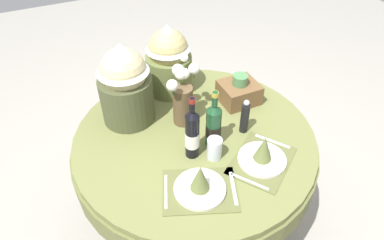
{
  "coord_description": "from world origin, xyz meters",
  "views": [
    {
      "loc": [
        -0.59,
        -1.25,
        2.03
      ],
      "look_at": [
        0.0,
        0.03,
        0.81
      ],
      "focal_mm": 32.92,
      "sensor_mm": 36.0,
      "label": 1
    }
  ],
  "objects_px": {
    "wine_bottle_centre": "(213,125)",
    "tumbler_near_right": "(214,148)",
    "gift_tub_back_centre": "(168,57)",
    "dining_table": "(194,151)",
    "woven_basket_side_right": "(239,92)",
    "place_setting_right": "(263,154)",
    "place_setting_left": "(200,184)",
    "pepper_mill": "(245,117)",
    "wine_bottle_left": "(192,134)",
    "gift_tub_back_left": "(125,81)",
    "flower_vase": "(183,95)"
  },
  "relations": [
    {
      "from": "flower_vase",
      "to": "place_setting_left",
      "type": "bearing_deg",
      "value": -105.06
    },
    {
      "from": "gift_tub_back_centre",
      "to": "place_setting_left",
      "type": "bearing_deg",
      "value": -102.5
    },
    {
      "from": "pepper_mill",
      "to": "woven_basket_side_right",
      "type": "bearing_deg",
      "value": 65.42
    },
    {
      "from": "place_setting_left",
      "to": "place_setting_right",
      "type": "height_order",
      "value": "same"
    },
    {
      "from": "flower_vase",
      "to": "wine_bottle_centre",
      "type": "relative_size",
      "value": 1.12
    },
    {
      "from": "wine_bottle_centre",
      "to": "tumbler_near_right",
      "type": "bearing_deg",
      "value": -113.01
    },
    {
      "from": "wine_bottle_centre",
      "to": "pepper_mill",
      "type": "bearing_deg",
      "value": 5.06
    },
    {
      "from": "place_setting_right",
      "to": "wine_bottle_left",
      "type": "height_order",
      "value": "wine_bottle_left"
    },
    {
      "from": "dining_table",
      "to": "gift_tub_back_centre",
      "type": "xyz_separation_m",
      "value": [
        0.04,
        0.45,
        0.35
      ]
    },
    {
      "from": "dining_table",
      "to": "wine_bottle_centre",
      "type": "xyz_separation_m",
      "value": [
        0.06,
        -0.1,
        0.25
      ]
    },
    {
      "from": "flower_vase",
      "to": "wine_bottle_centre",
      "type": "height_order",
      "value": "flower_vase"
    },
    {
      "from": "place_setting_left",
      "to": "pepper_mill",
      "type": "height_order",
      "value": "pepper_mill"
    },
    {
      "from": "flower_vase",
      "to": "wine_bottle_left",
      "type": "bearing_deg",
      "value": -104.14
    },
    {
      "from": "place_setting_right",
      "to": "flower_vase",
      "type": "bearing_deg",
      "value": 116.52
    },
    {
      "from": "flower_vase",
      "to": "dining_table",
      "type": "bearing_deg",
      "value": -88.2
    },
    {
      "from": "gift_tub_back_left",
      "to": "wine_bottle_left",
      "type": "bearing_deg",
      "value": -64.12
    },
    {
      "from": "place_setting_right",
      "to": "tumbler_near_right",
      "type": "xyz_separation_m",
      "value": [
        -0.2,
        0.13,
        0.01
      ]
    },
    {
      "from": "dining_table",
      "to": "tumbler_near_right",
      "type": "distance_m",
      "value": 0.26
    },
    {
      "from": "wine_bottle_centre",
      "to": "flower_vase",
      "type": "bearing_deg",
      "value": 104.61
    },
    {
      "from": "wine_bottle_left",
      "to": "woven_basket_side_right",
      "type": "xyz_separation_m",
      "value": [
        0.44,
        0.29,
        -0.07
      ]
    },
    {
      "from": "dining_table",
      "to": "pepper_mill",
      "type": "distance_m",
      "value": 0.35
    },
    {
      "from": "place_setting_right",
      "to": "gift_tub_back_centre",
      "type": "relative_size",
      "value": 0.99
    },
    {
      "from": "wine_bottle_centre",
      "to": "woven_basket_side_right",
      "type": "bearing_deg",
      "value": 40.21
    },
    {
      "from": "dining_table",
      "to": "wine_bottle_centre",
      "type": "bearing_deg",
      "value": -59.34
    },
    {
      "from": "woven_basket_side_right",
      "to": "pepper_mill",
      "type": "bearing_deg",
      "value": -114.58
    },
    {
      "from": "flower_vase",
      "to": "pepper_mill",
      "type": "height_order",
      "value": "flower_vase"
    },
    {
      "from": "wine_bottle_left",
      "to": "woven_basket_side_right",
      "type": "distance_m",
      "value": 0.53
    },
    {
      "from": "gift_tub_back_centre",
      "to": "woven_basket_side_right",
      "type": "xyz_separation_m",
      "value": [
        0.33,
        -0.29,
        -0.16
      ]
    },
    {
      "from": "dining_table",
      "to": "woven_basket_side_right",
      "type": "bearing_deg",
      "value": 23.86
    },
    {
      "from": "dining_table",
      "to": "tumbler_near_right",
      "type": "relative_size",
      "value": 11.4
    },
    {
      "from": "dining_table",
      "to": "place_setting_right",
      "type": "height_order",
      "value": "place_setting_right"
    },
    {
      "from": "place_setting_right",
      "to": "wine_bottle_centre",
      "type": "relative_size",
      "value": 1.29
    },
    {
      "from": "wine_bottle_centre",
      "to": "gift_tub_back_centre",
      "type": "xyz_separation_m",
      "value": [
        -0.02,
        0.55,
        0.1
      ]
    },
    {
      "from": "wine_bottle_left",
      "to": "wine_bottle_centre",
      "type": "bearing_deg",
      "value": 11.21
    },
    {
      "from": "wine_bottle_left",
      "to": "gift_tub_back_centre",
      "type": "distance_m",
      "value": 0.59
    },
    {
      "from": "place_setting_right",
      "to": "tumbler_near_right",
      "type": "height_order",
      "value": "place_setting_right"
    },
    {
      "from": "wine_bottle_centre",
      "to": "gift_tub_back_centre",
      "type": "relative_size",
      "value": 0.76
    },
    {
      "from": "wine_bottle_left",
      "to": "dining_table",
      "type": "bearing_deg",
      "value": 60.01
    },
    {
      "from": "place_setting_left",
      "to": "gift_tub_back_left",
      "type": "height_order",
      "value": "gift_tub_back_left"
    },
    {
      "from": "place_setting_left",
      "to": "wine_bottle_left",
      "type": "distance_m",
      "value": 0.25
    },
    {
      "from": "dining_table",
      "to": "gift_tub_back_centre",
      "type": "relative_size",
      "value": 3.05
    },
    {
      "from": "place_setting_right",
      "to": "wine_bottle_centre",
      "type": "distance_m",
      "value": 0.28
    },
    {
      "from": "place_setting_right",
      "to": "pepper_mill",
      "type": "relative_size",
      "value": 2.06
    },
    {
      "from": "place_setting_left",
      "to": "gift_tub_back_centre",
      "type": "distance_m",
      "value": 0.83
    },
    {
      "from": "wine_bottle_centre",
      "to": "gift_tub_back_left",
      "type": "height_order",
      "value": "gift_tub_back_left"
    },
    {
      "from": "tumbler_near_right",
      "to": "gift_tub_back_centre",
      "type": "xyz_separation_m",
      "value": [
        0.02,
        0.63,
        0.17
      ]
    },
    {
      "from": "wine_bottle_centre",
      "to": "place_setting_left",
      "type": "bearing_deg",
      "value": -128.02
    },
    {
      "from": "pepper_mill",
      "to": "gift_tub_back_centre",
      "type": "relative_size",
      "value": 0.48
    },
    {
      "from": "place_setting_left",
      "to": "gift_tub_back_left",
      "type": "relative_size",
      "value": 0.88
    },
    {
      "from": "gift_tub_back_centre",
      "to": "place_setting_right",
      "type": "bearing_deg",
      "value": -76.54
    }
  ]
}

